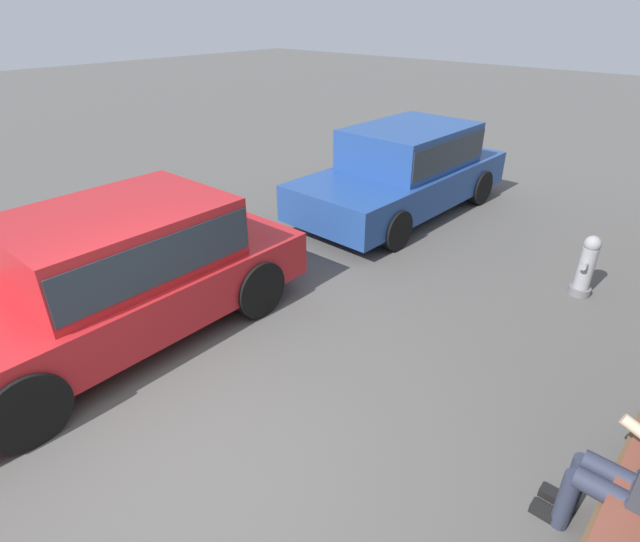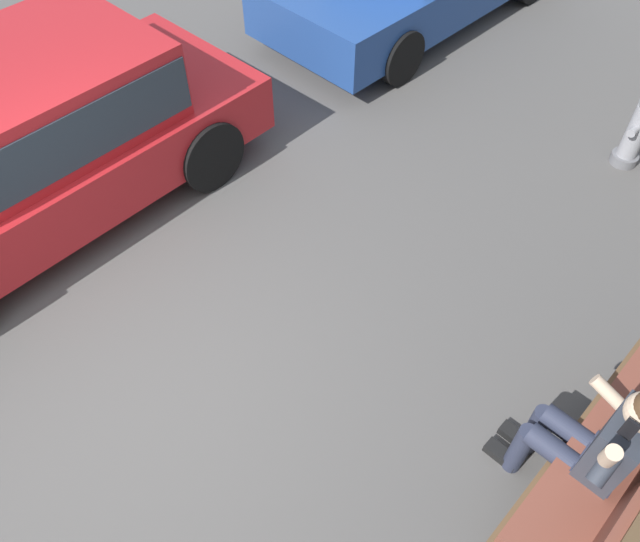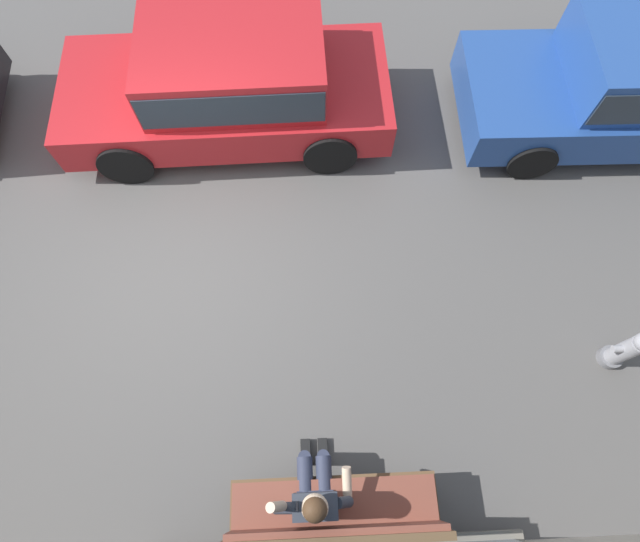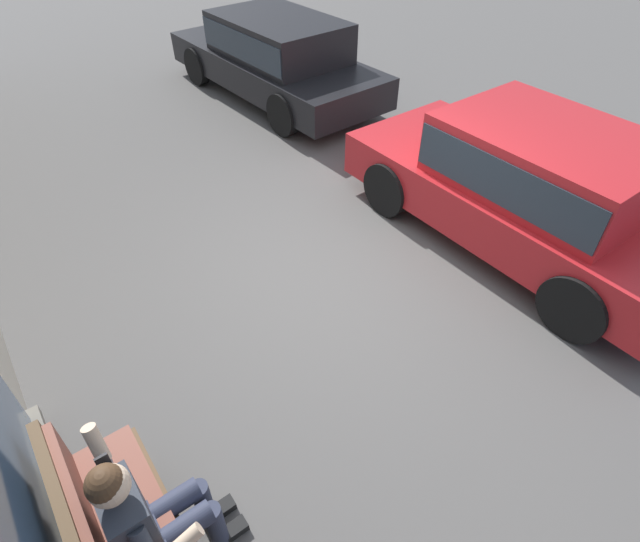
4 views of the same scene
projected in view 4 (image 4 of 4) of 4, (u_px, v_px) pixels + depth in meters
ground_plane at (343, 280)px, 5.50m from camera, size 60.00×60.00×0.00m
person_on_phone at (150, 515)px, 2.92m from camera, size 0.73×0.74×1.34m
parked_car_mid at (531, 183)px, 5.51m from camera, size 4.20×1.91×1.46m
parked_car_far at (276, 54)px, 8.78m from camera, size 4.61×2.02×1.39m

